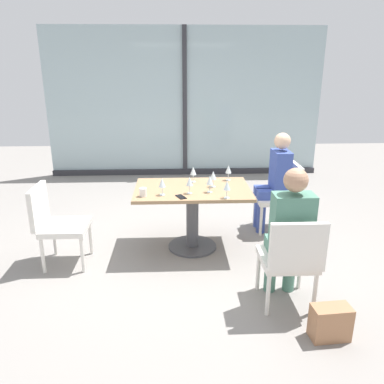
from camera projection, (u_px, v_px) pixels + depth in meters
The scene contains 19 objects.
ground_plane at pixel (192, 247), 4.50m from camera, with size 12.00×12.00×0.00m, color gray.
window_wall_backdrop at pixel (185, 111), 7.14m from camera, with size 5.10×0.10×2.70m.
dining_table_main at pixel (192, 204), 4.33m from camera, with size 1.28×0.83×0.73m.
chair_far_right at pixel (282, 193), 4.84m from camera, with size 0.50×0.46×0.87m.
chair_front_right at pixel (291, 257), 3.23m from camera, with size 0.46×0.50×0.87m.
chair_side_end at pixel (55, 221), 3.98m from camera, with size 0.50×0.46×0.87m.
person_far_right at pixel (275, 178), 4.77m from camera, with size 0.39×0.34×1.26m.
person_front_right at pixel (289, 230), 3.27m from camera, with size 0.34×0.39×1.26m.
wine_glass_0 at pixel (227, 186), 3.91m from camera, with size 0.07×0.07×0.18m.
wine_glass_1 at pixel (213, 176), 4.26m from camera, with size 0.07×0.07×0.18m.
wine_glass_2 at pixel (193, 171), 4.45m from camera, with size 0.07×0.07×0.18m.
wine_glass_3 at pixel (162, 183), 4.00m from camera, with size 0.07×0.07×0.18m.
wine_glass_4 at pixel (210, 181), 4.09m from camera, with size 0.07×0.07×0.18m.
wine_glass_5 at pixel (228, 170), 4.51m from camera, with size 0.07×0.07×0.18m.
wine_glass_6 at pixel (189, 182), 4.05m from camera, with size 0.07×0.07×0.18m.
coffee_cup at pixel (143, 192), 3.99m from camera, with size 0.08×0.08×0.09m, color white.
cell_phone_on_table at pixel (181, 197), 3.97m from camera, with size 0.07×0.14×0.01m, color black.
handbag_0 at pixel (298, 236), 4.46m from camera, with size 0.30×0.16×0.28m, color #232328.
handbag_1 at pixel (330, 322), 2.97m from camera, with size 0.30×0.16×0.28m, color #A3704C.
Camera 1 is at (-0.18, -4.05, 2.04)m, focal length 35.76 mm.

